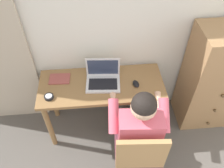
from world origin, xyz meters
name	(u,v)px	position (x,y,z in m)	size (l,w,h in m)	color
wall_back	(146,19)	(0.00, 2.20, 1.25)	(4.80, 0.05, 2.50)	silver
desk	(102,92)	(-0.47, 1.87, 0.61)	(1.27, 0.52, 0.73)	olive
dresser	(214,79)	(0.76, 1.92, 0.63)	(0.62, 0.47, 1.27)	#9E754C
chair	(138,152)	(-0.18, 1.21, 0.50)	(0.45, 0.43, 0.89)	brown
person_seated	(138,124)	(-0.17, 1.40, 0.68)	(0.55, 0.60, 1.20)	#4C4C4C
laptop	(103,78)	(-0.45, 1.91, 0.78)	(0.36, 0.28, 0.24)	silver
computer_mouse	(136,84)	(-0.12, 1.83, 0.75)	(0.06, 0.10, 0.03)	black
desk_clock	(49,97)	(-0.98, 1.74, 0.75)	(0.09, 0.09, 0.03)	black
notebook_pad	(60,79)	(-0.90, 1.98, 0.74)	(0.21, 0.15, 0.01)	#994742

